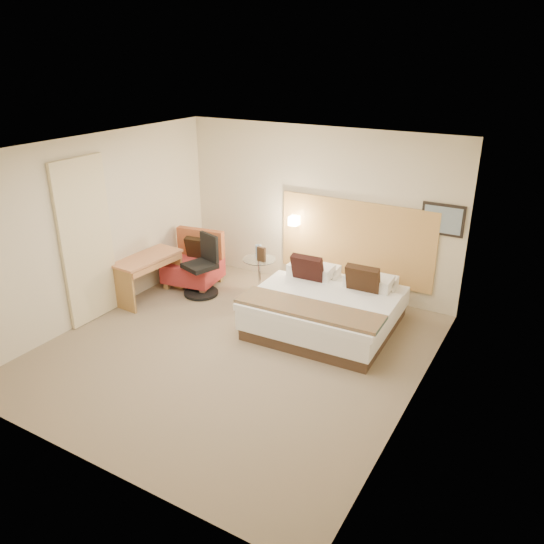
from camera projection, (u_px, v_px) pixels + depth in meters
The scene contains 20 objects.
floor at pixel (235, 350), 7.22m from camera, with size 4.80×5.00×0.02m, color #796851.
ceiling at pixel (229, 149), 6.17m from camera, with size 4.80×5.00×0.02m, color white.
wall_back at pixel (317, 210), 8.70m from camera, with size 4.80×0.02×2.70m, color beige.
wall_front at pixel (74, 346), 4.69m from camera, with size 4.80×0.02×2.70m, color beige.
wall_left at pixel (96, 228), 7.80m from camera, with size 0.02×5.00×2.70m, color beige.
wall_right at pixel (422, 299), 5.58m from camera, with size 0.02×5.00×2.70m, color beige.
headboard_panel at pixel (355, 241), 8.50m from camera, with size 2.60×0.04×1.30m, color tan.
art_frame at pixel (443, 220), 7.69m from camera, with size 0.62×0.03×0.47m, color black.
art_canvas at pixel (442, 220), 7.67m from camera, with size 0.54×0.01×0.39m, color gray.
lamp_arm at pixel (296, 220), 8.87m from camera, with size 0.02×0.02×0.12m, color white.
lamp_shade at pixel (294, 221), 8.82m from camera, with size 0.15×0.15×0.15m, color #FAE9C3.
curtain at pixel (87, 242), 7.63m from camera, with size 0.06×0.90×2.42m, color beige.
bottle_a at pixel (257, 251), 8.70m from camera, with size 0.07×0.07×0.22m, color #82A4C9.
bottle_b at pixel (259, 251), 8.70m from camera, with size 0.07×0.07×0.22m, color #7A9BBD.
menu_folder at pixel (261, 254), 8.54m from camera, with size 0.14×0.05×0.24m, color #362416.
bed at pixel (327, 307), 7.71m from camera, with size 2.05×2.00×0.97m.
lounge_chair at pixel (195, 264), 9.14m from camera, with size 0.97×0.88×0.92m.
side_table at pixel (259, 274), 8.79m from camera, with size 0.60×0.60×0.61m.
desk at pixel (148, 266), 8.52m from camera, with size 0.60×1.19×0.72m.
desk_chair at pixel (203, 271), 8.73m from camera, with size 0.72×0.72×1.01m.
Camera 1 is at (3.56, -5.16, 3.76)m, focal length 35.00 mm.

